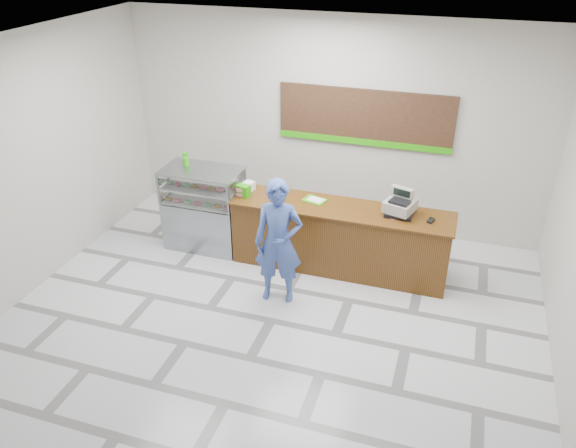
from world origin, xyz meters
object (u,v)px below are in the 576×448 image
(sales_counter, at_px, (340,238))
(display_case, at_px, (204,208))
(customer, at_px, (278,242))
(serving_tray, at_px, (315,200))
(cash_register, at_px, (400,205))

(sales_counter, distance_m, display_case, 2.23)
(customer, bearing_deg, serving_tray, 70.16)
(serving_tray, bearing_deg, cash_register, 13.86)
(sales_counter, distance_m, serving_tray, 0.69)
(cash_register, distance_m, customer, 1.82)
(serving_tray, bearing_deg, customer, -84.56)
(sales_counter, height_order, cash_register, cash_register)
(display_case, height_order, customer, customer)
(serving_tray, bearing_deg, sales_counter, 2.18)
(cash_register, bearing_deg, customer, -126.68)
(display_case, bearing_deg, cash_register, 1.31)
(serving_tray, height_order, customer, customer)
(display_case, bearing_deg, customer, -32.09)
(serving_tray, distance_m, customer, 1.13)
(display_case, relative_size, customer, 0.74)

